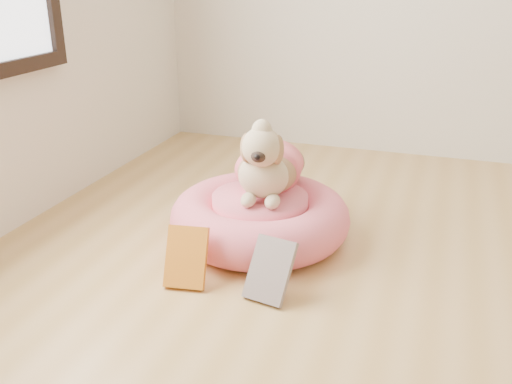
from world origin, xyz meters
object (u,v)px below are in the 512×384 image
(book_yellow, at_px, (186,257))
(book_white, at_px, (270,270))
(dog, at_px, (268,152))
(pet_bed, at_px, (260,218))

(book_yellow, xyz_separation_m, book_white, (0.30, 0.01, -0.00))
(book_yellow, relative_size, book_white, 0.98)
(book_yellow, bearing_deg, dog, 63.83)
(book_yellow, bearing_deg, pet_bed, 64.27)
(book_white, bearing_deg, book_yellow, -166.55)
(pet_bed, xyz_separation_m, book_yellow, (-0.13, -0.42, 0.01))
(dog, xyz_separation_m, book_yellow, (-0.15, -0.47, -0.26))
(dog, relative_size, book_yellow, 2.15)
(dog, bearing_deg, book_white, -78.90)
(pet_bed, bearing_deg, book_yellow, -106.92)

